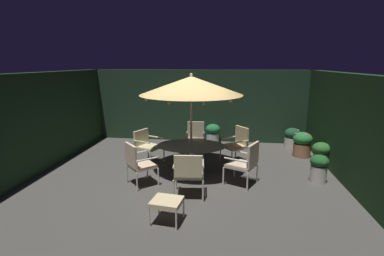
# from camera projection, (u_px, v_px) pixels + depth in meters

# --- Properties ---
(ground_plane) EXTENTS (8.02, 7.39, 0.02)m
(ground_plane) POSITION_uv_depth(u_px,v_px,m) (185.00, 177.00, 7.21)
(ground_plane) COLOR #44423E
(hedge_backdrop_rear) EXTENTS (8.02, 0.30, 2.54)m
(hedge_backdrop_rear) POSITION_uv_depth(u_px,v_px,m) (200.00, 106.00, 10.36)
(hedge_backdrop_rear) COLOR #1D3220
(hedge_backdrop_rear) RESTS_ON ground_plane
(hedge_backdrop_left) EXTENTS (0.30, 7.39, 2.54)m
(hedge_backdrop_left) POSITION_uv_depth(u_px,v_px,m) (37.00, 123.00, 7.40)
(hedge_backdrop_left) COLOR #19301A
(hedge_backdrop_left) RESTS_ON ground_plane
(hedge_backdrop_right) EXTENTS (0.30, 7.39, 2.54)m
(hedge_backdrop_right) POSITION_uv_depth(u_px,v_px,m) (355.00, 131.00, 6.46)
(hedge_backdrop_right) COLOR #183117
(hedge_backdrop_right) RESTS_ON ground_plane
(patio_dining_table) EXTENTS (1.76, 1.34, 0.73)m
(patio_dining_table) POSITION_uv_depth(u_px,v_px,m) (191.00, 149.00, 7.38)
(patio_dining_table) COLOR silver
(patio_dining_table) RESTS_ON ground_plane
(patio_umbrella) EXTENTS (2.54, 2.54, 2.53)m
(patio_umbrella) POSITION_uv_depth(u_px,v_px,m) (191.00, 86.00, 7.02)
(patio_umbrella) COLOR silver
(patio_umbrella) RESTS_ON ground_plane
(patio_chair_north) EXTENTS (0.60, 0.63, 1.00)m
(patio_chair_north) POSITION_uv_depth(u_px,v_px,m) (195.00, 137.00, 8.83)
(patio_chair_north) COLOR silver
(patio_chair_north) RESTS_ON ground_plane
(patio_chair_northeast) EXTENTS (0.81, 0.83, 0.92)m
(patio_chair_northeast) POSITION_uv_depth(u_px,v_px,m) (146.00, 144.00, 8.12)
(patio_chair_northeast) COLOR silver
(patio_chair_northeast) RESTS_ON ground_plane
(patio_chair_east) EXTENTS (0.81, 0.82, 1.00)m
(patio_chair_east) POSITION_uv_depth(u_px,v_px,m) (138.00, 162.00, 6.56)
(patio_chair_east) COLOR silver
(patio_chair_east) RESTS_ON ground_plane
(patio_chair_southeast) EXTENTS (0.68, 0.65, 0.99)m
(patio_chair_southeast) POSITION_uv_depth(u_px,v_px,m) (189.00, 171.00, 5.94)
(patio_chair_southeast) COLOR beige
(patio_chair_southeast) RESTS_ON ground_plane
(patio_chair_south) EXTENTS (0.83, 0.83, 1.02)m
(patio_chair_south) POSITION_uv_depth(u_px,v_px,m) (246.00, 161.00, 6.59)
(patio_chair_south) COLOR beige
(patio_chair_south) RESTS_ON ground_plane
(patio_chair_southwest) EXTENTS (0.80, 0.80, 1.02)m
(patio_chair_southwest) POSITION_uv_depth(u_px,v_px,m) (237.00, 142.00, 8.09)
(patio_chair_southwest) COLOR beige
(patio_chair_southwest) RESTS_ON ground_plane
(ottoman_footrest) EXTENTS (0.58, 0.53, 0.43)m
(ottoman_footrest) POSITION_uv_depth(u_px,v_px,m) (167.00, 203.00, 5.06)
(ottoman_footrest) COLOR silver
(ottoman_footrest) RESTS_ON ground_plane
(potted_plant_right_far) EXTENTS (0.52, 0.52, 0.67)m
(potted_plant_right_far) POSITION_uv_depth(u_px,v_px,m) (213.00, 133.00, 10.17)
(potted_plant_right_far) COLOR silver
(potted_plant_right_far) RESTS_ON ground_plane
(potted_plant_back_left) EXTENTS (0.48, 0.48, 0.68)m
(potted_plant_back_left) POSITION_uv_depth(u_px,v_px,m) (321.00, 153.00, 7.80)
(potted_plant_back_left) COLOR tan
(potted_plant_back_left) RESTS_ON ground_plane
(potted_plant_right_near) EXTENTS (0.43, 0.43, 0.67)m
(potted_plant_right_near) POSITION_uv_depth(u_px,v_px,m) (319.00, 168.00, 6.78)
(potted_plant_right_near) COLOR beige
(potted_plant_right_near) RESTS_ON ground_plane
(potted_plant_back_center) EXTENTS (0.56, 0.56, 0.75)m
(potted_plant_back_center) POSITION_uv_depth(u_px,v_px,m) (302.00, 144.00, 8.64)
(potted_plant_back_center) COLOR #9F6946
(potted_plant_back_center) RESTS_ON ground_plane
(potted_plant_back_right) EXTENTS (0.52, 0.52, 0.67)m
(potted_plant_back_right) POSITION_uv_depth(u_px,v_px,m) (292.00, 138.00, 9.59)
(potted_plant_back_right) COLOR beige
(potted_plant_back_right) RESTS_ON ground_plane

